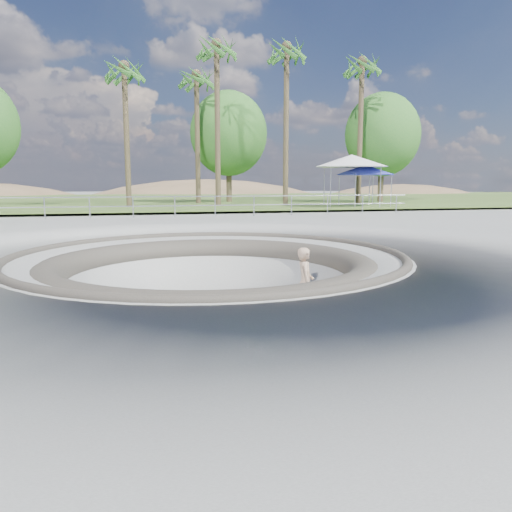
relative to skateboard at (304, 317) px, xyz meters
name	(u,v)px	position (x,y,z in m)	size (l,w,h in m)	color
ground	(209,255)	(-2.65, 0.04, 1.83)	(180.00, 180.00, 0.00)	#A5A5A0
skate_bowl	(210,323)	(-2.65, 0.04, 0.00)	(14.00, 14.00, 4.10)	#A5A5A0
grass_strip	(157,200)	(-2.65, 34.04, 2.05)	(180.00, 36.00, 0.12)	#425E25
distant_hills	(180,245)	(1.13, 57.21, -5.19)	(103.20, 45.00, 28.60)	brown
safety_railing	(175,206)	(-2.65, 12.04, 2.52)	(25.00, 0.06, 1.03)	#9899A0
skateboard	(304,317)	(0.00, 0.00, 0.00)	(0.92, 0.57, 0.09)	olive
skater	(305,282)	(0.00, 0.00, 0.99)	(0.71, 0.47, 1.95)	tan
canopy_white	(352,161)	(9.33, 18.04, 5.05)	(6.46, 6.46, 3.36)	#9899A0
canopy_blue	(365,170)	(10.30, 18.04, 4.47)	(5.35, 5.35, 2.70)	#9899A0
palm_b	(124,75)	(-4.98, 21.90, 10.57)	(2.60, 2.60, 9.93)	brown
palm_c	(217,55)	(0.88, 20.61, 11.83)	(2.60, 2.60, 11.29)	brown
palm_d	(196,82)	(0.02, 24.71, 10.82)	(2.60, 2.60, 10.19)	brown
palm_e	(287,57)	(5.55, 20.48, 11.91)	(2.60, 2.60, 11.38)	brown
palm_f	(362,70)	(11.15, 20.81, 11.40)	(2.60, 2.60, 10.83)	brown
bushy_tree_mid	(229,134)	(2.76, 26.88, 7.44)	(6.08, 5.53, 8.77)	brown
bushy_tree_right	(382,135)	(14.55, 24.02, 7.34)	(5.97, 5.43, 8.62)	brown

